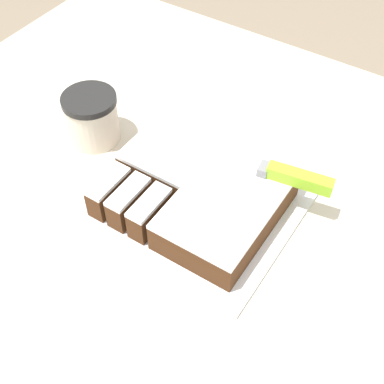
{
  "coord_description": "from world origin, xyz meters",
  "views": [
    {
      "loc": [
        0.23,
        -0.44,
        1.62
      ],
      "look_at": [
        -0.08,
        0.04,
        0.98
      ],
      "focal_mm": 50.0,
      "sensor_mm": 36.0,
      "label": 1
    }
  ],
  "objects_px": {
    "cake": "(196,192)",
    "knife": "(274,172)",
    "cake_board": "(192,205)",
    "coffee_cup": "(92,118)"
  },
  "relations": [
    {
      "from": "cake_board",
      "to": "cake",
      "type": "distance_m",
      "value": 0.03
    },
    {
      "from": "cake",
      "to": "knife",
      "type": "height_order",
      "value": "knife"
    },
    {
      "from": "coffee_cup",
      "to": "knife",
      "type": "bearing_deg",
      "value": 6.12
    },
    {
      "from": "cake",
      "to": "coffee_cup",
      "type": "bearing_deg",
      "value": 171.43
    },
    {
      "from": "cake",
      "to": "knife",
      "type": "distance_m",
      "value": 0.13
    },
    {
      "from": "knife",
      "to": "coffee_cup",
      "type": "xyz_separation_m",
      "value": [
        -0.34,
        -0.04,
        -0.02
      ]
    },
    {
      "from": "cake_board",
      "to": "coffee_cup",
      "type": "bearing_deg",
      "value": 170.27
    },
    {
      "from": "cake_board",
      "to": "cake",
      "type": "xyz_separation_m",
      "value": [
        0.01,
        0.0,
        0.03
      ]
    },
    {
      "from": "knife",
      "to": "coffee_cup",
      "type": "distance_m",
      "value": 0.35
    },
    {
      "from": "cake_board",
      "to": "knife",
      "type": "distance_m",
      "value": 0.15
    }
  ]
}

